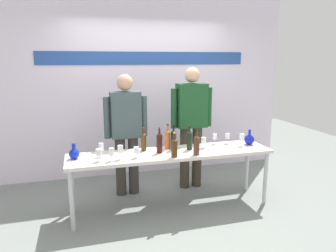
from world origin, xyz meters
name	(u,v)px	position (x,y,z in m)	size (l,w,h in m)	color
ground_plane	(171,207)	(0.00, 0.00, 0.00)	(10.00, 10.00, 0.00)	gray
back_wall	(146,82)	(0.00, 1.44, 1.50)	(4.74, 0.11, 3.00)	white
display_table	(171,157)	(0.00, 0.00, 0.68)	(2.54, 0.57, 0.74)	silver
decanter_blue_left	(74,153)	(-1.16, 0.05, 0.81)	(0.12, 0.12, 0.19)	#1127C1
decanter_blue_right	(249,139)	(1.11, 0.05, 0.81)	(0.14, 0.14, 0.21)	#161CBB
presenter_left	(126,128)	(-0.47, 0.58, 0.96)	(0.59, 0.22, 1.68)	#37332E
presenter_right	(191,120)	(0.47, 0.58, 1.02)	(0.62, 0.22, 1.76)	#373124
wine_bottle_0	(144,141)	(-0.32, 0.16, 0.86)	(0.07, 0.07, 0.30)	#452E11
wine_bottle_1	(190,139)	(0.25, 0.04, 0.87)	(0.07, 0.07, 0.31)	black
wine_bottle_2	(173,139)	(0.06, 0.10, 0.88)	(0.07, 0.07, 0.32)	black
wine_bottle_3	(174,147)	(-0.02, -0.20, 0.86)	(0.07, 0.07, 0.30)	#422A10
wine_bottle_4	(167,138)	(0.00, 0.16, 0.87)	(0.07, 0.07, 0.32)	orange
wine_bottle_5	(159,142)	(-0.15, 0.01, 0.87)	(0.07, 0.07, 0.33)	#34120D
wine_bottle_6	(197,144)	(0.26, -0.19, 0.87)	(0.08, 0.08, 0.31)	#4D301C
wine_glass_left_0	(136,150)	(-0.46, -0.11, 0.83)	(0.06, 0.06, 0.13)	white
wine_glass_left_1	(99,153)	(-0.89, -0.13, 0.84)	(0.07, 0.07, 0.14)	white
wine_glass_left_2	(120,149)	(-0.64, -0.11, 0.86)	(0.06, 0.06, 0.16)	white
wine_glass_left_3	(101,147)	(-0.85, 0.05, 0.86)	(0.06, 0.06, 0.16)	white
wine_glass_left_4	(111,152)	(-0.75, -0.15, 0.85)	(0.06, 0.06, 0.15)	white
wine_glass_right_0	(203,141)	(0.45, 0.06, 0.84)	(0.07, 0.07, 0.14)	white
wine_glass_right_1	(227,136)	(0.85, 0.18, 0.84)	(0.06, 0.06, 0.14)	white
wine_glass_right_2	(242,137)	(0.97, 0.00, 0.86)	(0.07, 0.07, 0.17)	white
wine_glass_right_3	(215,137)	(0.67, 0.20, 0.84)	(0.06, 0.06, 0.14)	white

